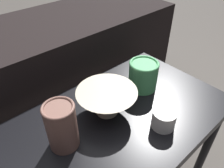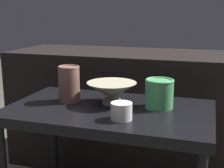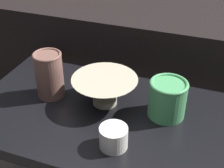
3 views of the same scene
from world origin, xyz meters
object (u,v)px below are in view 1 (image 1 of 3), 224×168
vase_textured_left (62,126)px  cup (164,119)px  vase_colorful_right (143,75)px  bowl (107,100)px

vase_textured_left → cup: size_ratio=2.00×
vase_colorful_right → cup: bearing=-119.6°
bowl → cup: 0.20m
vase_textured_left → cup: bearing=-29.5°
vase_colorful_right → cup: size_ratio=1.52×
cup → vase_textured_left: bearing=150.5°
vase_textured_left → cup: 0.33m
bowl → vase_textured_left: size_ratio=1.34×
vase_colorful_right → cup: vase_colorful_right is taller
bowl → vase_colorful_right: vase_colorful_right is taller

